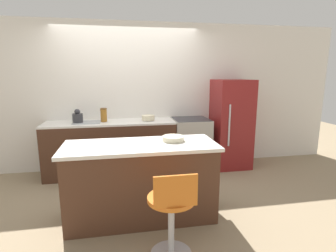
{
  "coord_description": "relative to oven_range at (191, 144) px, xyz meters",
  "views": [
    {
      "loc": [
        -0.15,
        -4.12,
        1.72
      ],
      "look_at": [
        0.53,
        -0.43,
        0.96
      ],
      "focal_mm": 28.0,
      "sensor_mm": 36.0,
      "label": 1
    }
  ],
  "objects": [
    {
      "name": "mixing_bowl",
      "position": [
        -0.77,
        -0.0,
        0.5
      ],
      "size": [
        0.22,
        0.22,
        0.08
      ],
      "color": "beige",
      "rests_on": "back_counter"
    },
    {
      "name": "canister_jar",
      "position": [
        -1.51,
        -0.0,
        0.58
      ],
      "size": [
        0.11,
        0.11,
        0.22
      ],
      "color": "#9E6623",
      "rests_on": "back_counter"
    },
    {
      "name": "ground_plane",
      "position": [
        -1.09,
        -0.32,
        -0.46
      ],
      "size": [
        14.0,
        14.0,
        0.0
      ],
      "primitive_type": "plane",
      "color": "#998466"
    },
    {
      "name": "refrigerator",
      "position": [
        0.76,
        -0.01,
        0.34
      ],
      "size": [
        0.64,
        0.65,
        1.61
      ],
      "color": "maroon",
      "rests_on": "ground_plane"
    },
    {
      "name": "fruit_bowl",
      "position": [
        -0.62,
        -1.44,
        0.48
      ],
      "size": [
        0.26,
        0.26,
        0.06
      ],
      "color": "beige",
      "rests_on": "kitchen_island"
    },
    {
      "name": "kettle",
      "position": [
        -1.93,
        -0.0,
        0.55
      ],
      "size": [
        0.17,
        0.17,
        0.22
      ],
      "color": "#333338",
      "rests_on": "back_counter"
    },
    {
      "name": "kitchen_island",
      "position": [
        -1.02,
        -1.51,
        -0.0
      ],
      "size": [
        1.78,
        0.71,
        0.91
      ],
      "color": "#4C2D1E",
      "rests_on": "ground_plane"
    },
    {
      "name": "wall_back",
      "position": [
        -1.09,
        0.33,
        0.84
      ],
      "size": [
        8.0,
        0.06,
        2.6
      ],
      "color": "white",
      "rests_on": "ground_plane"
    },
    {
      "name": "oven_range",
      "position": [
        0.0,
        0.0,
        0.0
      ],
      "size": [
        0.64,
        0.62,
        0.92
      ],
      "color": "#B7B2A8",
      "rests_on": "ground_plane"
    },
    {
      "name": "stool_chair",
      "position": [
        -0.81,
        -2.29,
        -0.02
      ],
      "size": [
        0.44,
        0.44,
        0.89
      ],
      "color": "#B7B7BC",
      "rests_on": "ground_plane"
    },
    {
      "name": "back_counter",
      "position": [
        -1.41,
        0.0,
        -0.0
      ],
      "size": [
        2.16,
        0.6,
        0.92
      ],
      "color": "#4C2D1E",
      "rests_on": "ground_plane"
    }
  ]
}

